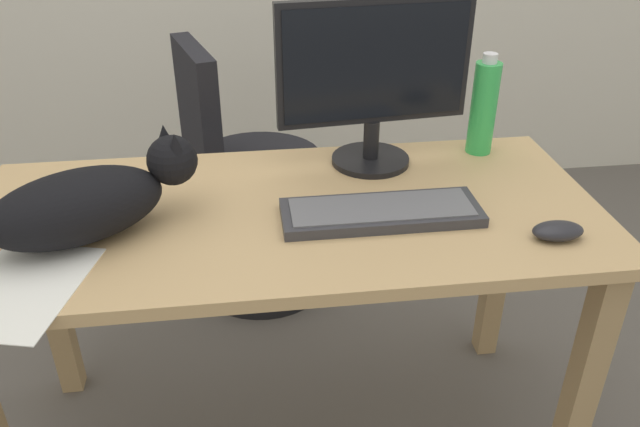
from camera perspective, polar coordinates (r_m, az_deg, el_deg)
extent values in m
cube|color=tan|center=(1.47, -2.86, -0.10)|extent=(1.43, 0.65, 0.03)
cube|color=tan|center=(1.66, 22.21, -14.20)|extent=(0.06, 0.06, 0.70)
cube|color=tan|center=(1.97, -22.73, -6.63)|extent=(0.06, 0.06, 0.70)
cube|color=tan|center=(2.03, 15.50, -4.03)|extent=(0.06, 0.06, 0.70)
cylinder|color=black|center=(2.46, -5.01, -5.47)|extent=(0.48, 0.48, 0.04)
cylinder|color=black|center=(2.35, -5.23, -1.34)|extent=(0.06, 0.06, 0.46)
cylinder|color=black|center=(2.23, -5.54, 4.33)|extent=(0.44, 0.44, 0.06)
cube|color=black|center=(2.09, -10.77, 9.08)|extent=(0.15, 0.36, 0.40)
cylinder|color=black|center=(1.67, 4.49, 4.78)|extent=(0.20, 0.20, 0.01)
cylinder|color=black|center=(1.65, 4.57, 6.59)|extent=(0.04, 0.04, 0.10)
cube|color=black|center=(1.58, 4.86, 13.24)|extent=(0.48, 0.07, 0.30)
cube|color=black|center=(1.57, 5.02, 13.09)|extent=(0.45, 0.05, 0.27)
cube|color=#333338|center=(1.42, 5.44, 0.07)|extent=(0.44, 0.15, 0.02)
cube|color=slate|center=(1.42, 5.47, 0.56)|extent=(0.40, 0.12, 0.00)
ellipsoid|color=black|center=(1.40, -20.76, 0.53)|extent=(0.40, 0.32, 0.15)
sphere|color=black|center=(1.43, -12.98, 4.64)|extent=(0.11, 0.11, 0.11)
cone|color=black|center=(1.44, -13.67, 6.84)|extent=(0.04, 0.04, 0.04)
cone|color=black|center=(1.38, -12.74, 6.05)|extent=(0.04, 0.04, 0.04)
ellipsoid|color=#232328|center=(1.43, 20.35, -1.45)|extent=(0.11, 0.06, 0.04)
cube|color=white|center=(1.33, -25.08, -6.07)|extent=(0.28, 0.34, 0.00)
cylinder|color=green|center=(1.74, 14.30, 9.01)|extent=(0.07, 0.07, 0.24)
cylinder|color=silver|center=(1.70, 14.87, 13.18)|extent=(0.04, 0.04, 0.02)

